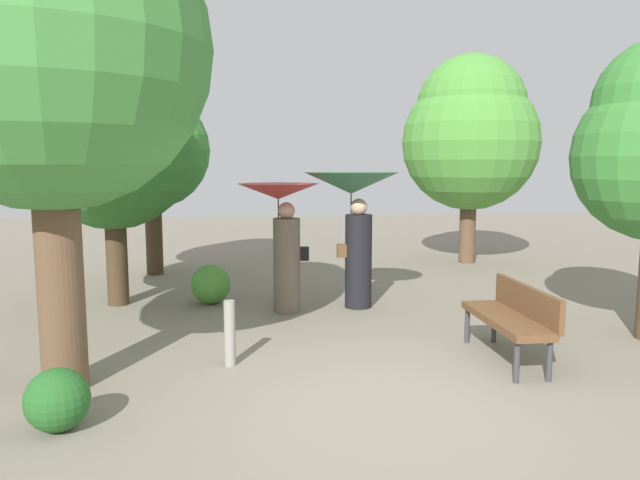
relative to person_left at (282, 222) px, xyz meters
The scene contains 11 objects.
ground_plane 3.70m from the person_left, 79.87° to the right, with size 40.00×40.00×0.00m, color gray.
person_left is the anchor object (origin of this frame).
person_right 1.10m from the person_left, ahead, with size 1.40×1.40×2.03m.
park_bench 3.52m from the person_left, 45.41° to the right, with size 0.50×1.50×0.83m.
tree_near_left 2.89m from the person_left, 163.49° to the left, with size 2.43×2.43×4.00m.
tree_near_right 6.00m from the person_left, 42.92° to the left, with size 2.91×2.91×4.48m.
tree_mid_left 4.24m from the person_left, 125.62° to the left, with size 2.24×2.24×3.96m.
tree_far_back 4.13m from the person_left, 129.05° to the right, with size 2.96×2.96×5.23m.
bush_path_left 1.61m from the person_left, 149.73° to the left, with size 0.61×0.61×0.61m, color #4C9338.
bush_path_right 4.34m from the person_left, 118.39° to the right, with size 0.52×0.52×0.52m, color #235B23.
path_marker_post 2.57m from the person_left, 106.51° to the right, with size 0.12×0.12×0.71m, color gray.
Camera 1 is at (-1.01, -5.07, 2.14)m, focal length 33.15 mm.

